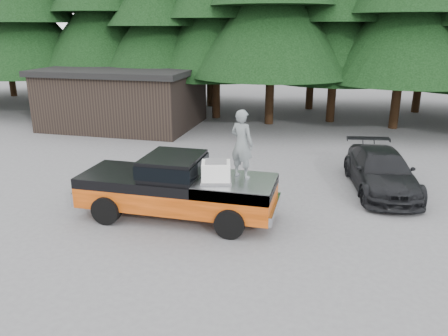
% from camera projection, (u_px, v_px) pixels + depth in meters
% --- Properties ---
extents(ground, '(120.00, 120.00, 0.00)m').
position_uv_depth(ground, '(228.00, 232.00, 12.28)').
color(ground, '#505053').
rests_on(ground, ground).
extents(pickup_truck, '(6.00, 2.04, 1.33)m').
position_uv_depth(pickup_truck, '(177.00, 196.00, 13.09)').
color(pickup_truck, '#D65614').
rests_on(pickup_truck, ground).
extents(truck_cab, '(1.66, 1.90, 0.59)m').
position_uv_depth(truck_cab, '(173.00, 165.00, 12.82)').
color(truck_cab, black).
rests_on(truck_cab, pickup_truck).
extents(air_compressor, '(0.93, 0.83, 0.55)m').
position_uv_depth(air_compressor, '(216.00, 172.00, 12.29)').
color(air_compressor, silver).
rests_on(air_compressor, pickup_truck).
extents(man_on_bed, '(0.86, 0.72, 2.00)m').
position_uv_depth(man_on_bed, '(242.00, 144.00, 12.42)').
color(man_on_bed, '#5A6162').
rests_on(man_on_bed, pickup_truck).
extents(parked_car, '(2.68, 5.07, 1.40)m').
position_uv_depth(parked_car, '(381.00, 171.00, 15.24)').
color(parked_car, black).
rests_on(parked_car, ground).
extents(utility_building, '(8.40, 6.40, 3.30)m').
position_uv_depth(utility_building, '(124.00, 97.00, 24.90)').
color(utility_building, black).
rests_on(utility_building, ground).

